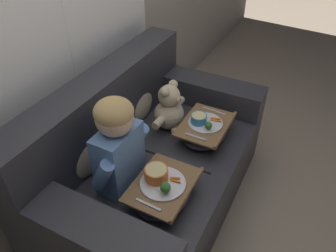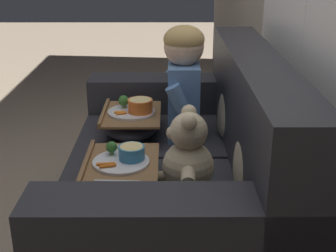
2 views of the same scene
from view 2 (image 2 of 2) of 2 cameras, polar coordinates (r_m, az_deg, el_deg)
The scene contains 8 objects.
ground_plane at distance 2.42m, azimuth 0.45°, elevation -14.03°, with size 14.00×14.00×0.00m, color tan.
couch at distance 2.24m, azimuth 2.12°, elevation -6.84°, with size 1.62×0.96×0.94m.
throw_pillow_behind_child at distance 2.41m, azimuth 7.55°, elevation 2.65°, with size 0.35×0.17×0.36m.
throw_pillow_behind_teddy at distance 1.87m, azimuth 9.83°, elevation -3.18°, with size 0.32×0.15×0.33m.
child_figure at distance 2.35m, azimuth 1.89°, elevation 6.04°, with size 0.40×0.20×0.57m.
teddy_bear at distance 1.85m, azimuth 2.33°, elevation -3.75°, with size 0.37×0.26×0.34m.
lap_tray_child at distance 2.43m, azimuth -4.40°, elevation 0.58°, with size 0.40×0.30×0.20m.
lap_tray_teddy at distance 1.90m, azimuth -5.66°, elevation -5.88°, with size 0.40×0.30×0.18m.
Camera 2 is at (1.97, -0.03, 1.40)m, focal length 50.00 mm.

